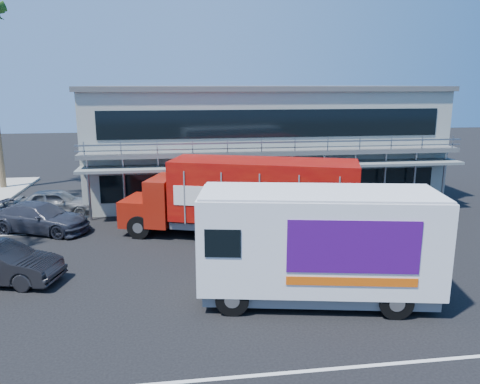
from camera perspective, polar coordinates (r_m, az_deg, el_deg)
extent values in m
plane|color=black|center=(18.40, 1.32, -10.74)|extent=(120.00, 120.00, 0.00)
cube|color=#9CA194|center=(32.37, 2.28, 6.05)|extent=(22.00, 10.00, 7.00)
cube|color=#515454|center=(32.14, 2.34, 12.53)|extent=(22.40, 10.40, 0.30)
cube|color=#515454|center=(26.92, 4.42, 4.83)|extent=(22.00, 1.20, 0.25)
cube|color=gray|center=(26.32, 4.70, 5.74)|extent=(22.00, 0.08, 0.90)
cube|color=slate|center=(26.74, 4.53, 3.25)|extent=(22.00, 1.80, 0.15)
cube|color=black|center=(27.83, 4.09, 0.92)|extent=(20.00, 0.06, 1.60)
cube|color=black|center=(27.30, 4.22, 8.33)|extent=(20.00, 0.06, 1.60)
cube|color=maroon|center=(24.52, -11.93, -2.18)|extent=(2.26, 2.85, 1.33)
cube|color=maroon|center=(23.94, -9.30, -0.93)|extent=(1.93, 2.98, 2.32)
cube|color=black|center=(23.79, -9.36, 0.62)|extent=(0.81, 2.25, 0.77)
cube|color=#A8160A|center=(22.57, 2.88, 0.26)|extent=(9.27, 5.45, 2.88)
cube|color=slate|center=(23.01, 2.83, -3.91)|extent=(9.14, 5.06, 0.33)
cube|color=white|center=(21.26, 2.37, -0.84)|extent=(7.73, 2.64, 0.94)
cube|color=white|center=(23.95, 3.33, 0.72)|extent=(7.73, 2.64, 0.94)
cylinder|color=black|center=(23.46, -12.24, -4.23)|extent=(1.18, 0.63, 1.15)
cylinder|color=black|center=(25.63, -10.16, -2.67)|extent=(1.18, 0.63, 1.15)
cylinder|color=black|center=(22.36, -3.81, -4.82)|extent=(1.18, 0.63, 1.15)
cylinder|color=black|center=(24.62, -2.41, -3.12)|extent=(1.18, 0.63, 1.15)
cylinder|color=black|center=(21.71, 9.97, -5.54)|extent=(1.18, 0.63, 1.15)
cylinder|color=black|center=(24.03, 10.06, -3.72)|extent=(1.18, 0.63, 1.15)
cube|color=white|center=(16.25, 9.51, -5.72)|extent=(8.41, 4.19, 3.22)
cube|color=slate|center=(16.90, 9.28, -11.45)|extent=(8.05, 3.86, 0.40)
cube|color=black|center=(16.14, -4.73, -4.41)|extent=(0.48, 2.23, 1.09)
cube|color=white|center=(15.80, 9.73, -0.06)|extent=(8.25, 4.11, 0.09)
cube|color=#450C6E|center=(15.02, 13.68, -6.56)|extent=(4.07, 0.79, 1.72)
cube|color=#450C6E|center=(17.63, 11.98, -3.55)|extent=(4.07, 0.79, 1.72)
cube|color=#F2590C|center=(15.43, 13.45, -10.60)|extent=(4.07, 0.78, 0.29)
cylinder|color=black|center=(15.66, -0.95, -12.94)|extent=(1.14, 0.48, 1.10)
cylinder|color=black|center=(17.88, -0.47, -9.53)|extent=(1.14, 0.48, 1.10)
cylinder|color=black|center=(16.25, 18.49, -12.66)|extent=(1.14, 0.48, 1.10)
cylinder|color=black|center=(18.40, 16.44, -9.43)|extent=(1.14, 0.48, 1.10)
imported|color=#282B36|center=(26.04, -23.16, -2.89)|extent=(5.56, 3.88, 1.50)
imported|color=slate|center=(29.03, -21.47, -1.16)|extent=(4.51, 1.92, 1.52)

